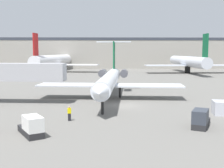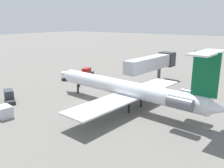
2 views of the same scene
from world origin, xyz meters
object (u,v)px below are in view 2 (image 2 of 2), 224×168
object	(u,v)px
regional_jet	(131,89)
baggage_tug_trailing	(9,97)
jet_bridge	(154,63)
baggage_tug_lead	(69,77)
baggage_tug_spare	(87,72)
cargo_container_uld	(4,112)
ground_crew_marshaller	(79,83)

from	to	relation	value
regional_jet	baggage_tug_trailing	world-z (taller)	regional_jet
jet_bridge	baggage_tug_lead	world-z (taller)	jet_bridge
baggage_tug_trailing	baggage_tug_spare	size ratio (longest dim) A/B	1.00
jet_bridge	cargo_container_uld	size ratio (longest dim) A/B	6.60
ground_crew_marshaller	baggage_tug_lead	world-z (taller)	baggage_tug_lead
baggage_tug_spare	baggage_tug_lead	bearing A→B (deg)	-1.63
baggage_tug_spare	baggage_tug_trailing	bearing A→B (deg)	5.98
ground_crew_marshaller	regional_jet	bearing A→B (deg)	72.76
baggage_tug_trailing	baggage_tug_spare	bearing A→B (deg)	-174.02
cargo_container_uld	ground_crew_marshaller	bearing A→B (deg)	-171.35
ground_crew_marshaller	baggage_tug_spare	distance (m)	10.41
baggage_tug_trailing	cargo_container_uld	size ratio (longest dim) A/B	1.71
baggage_tug_lead	baggage_tug_trailing	bearing A→B (deg)	8.78
jet_bridge	cargo_container_uld	distance (m)	30.66
ground_crew_marshaller	baggage_tug_spare	world-z (taller)	baggage_tug_spare
baggage_tug_trailing	ground_crew_marshaller	bearing A→B (deg)	167.18
baggage_tug_trailing	cargo_container_uld	distance (m)	7.34
jet_bridge	baggage_tug_spare	bearing A→B (deg)	-82.63
baggage_tug_spare	regional_jet	bearing A→B (deg)	56.83
regional_jet	baggage_tug_spare	distance (m)	25.00
jet_bridge	baggage_tug_lead	distance (m)	19.41
cargo_container_uld	baggage_tug_spare	bearing A→B (deg)	-163.01
regional_jet	ground_crew_marshaller	bearing A→B (deg)	-107.24
ground_crew_marshaller	cargo_container_uld	distance (m)	18.32
regional_jet	jet_bridge	xyz separation A→B (m)	(-15.81, -3.88, 1.39)
regional_jet	cargo_container_uld	bearing A→B (deg)	-43.32
jet_bridge	baggage_tug_spare	xyz separation A→B (m)	(2.19, -16.95, -3.74)
ground_crew_marshaller	baggage_tug_trailing	world-z (taller)	baggage_tug_trailing
regional_jet	baggage_tug_trailing	size ratio (longest dim) A/B	7.21
cargo_container_uld	regional_jet	bearing A→B (deg)	136.68
baggage_tug_lead	regional_jet	bearing A→B (deg)	70.42
ground_crew_marshaller	cargo_container_uld	xyz separation A→B (m)	(18.11, 2.76, -0.01)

